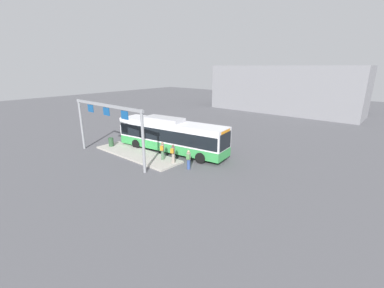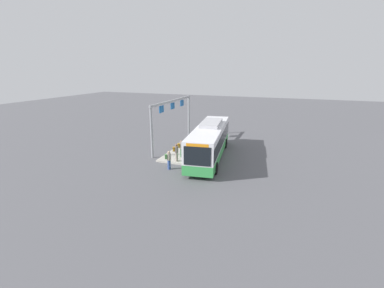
% 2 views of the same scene
% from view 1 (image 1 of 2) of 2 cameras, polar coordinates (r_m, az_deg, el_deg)
% --- Properties ---
extents(ground_plane, '(120.00, 120.00, 0.00)m').
position_cam_1_polar(ground_plane, '(26.29, -4.52, -1.71)').
color(ground_plane, '#56565B').
extents(platform_curb, '(10.00, 2.80, 0.16)m').
position_cam_1_polar(platform_curb, '(25.83, -12.18, -2.21)').
color(platform_curb, '#B2ADA3').
rests_on(platform_curb, ground).
extents(bus_main, '(12.10, 4.08, 3.46)m').
position_cam_1_polar(bus_main, '(25.77, -4.63, 2.11)').
color(bus_main, green).
rests_on(bus_main, ground).
extents(person_boarding, '(0.53, 0.61, 1.67)m').
position_cam_1_polar(person_boarding, '(21.56, -0.78, -3.40)').
color(person_boarding, '#334C8C').
rests_on(person_boarding, ground).
extents(person_waiting_near, '(0.50, 0.60, 1.67)m').
position_cam_1_polar(person_waiting_near, '(22.59, -4.22, -2.05)').
color(person_waiting_near, gray).
rests_on(person_waiting_near, platform_curb).
extents(person_waiting_mid, '(0.54, 0.61, 1.67)m').
position_cam_1_polar(person_waiting_mid, '(23.43, -6.58, -1.42)').
color(person_waiting_mid, '#476B4C').
rests_on(person_waiting_mid, platform_curb).
extents(platform_sign_gantry, '(10.25, 0.24, 5.20)m').
position_cam_1_polar(platform_sign_gantry, '(24.38, -18.32, 5.25)').
color(platform_sign_gantry, gray).
rests_on(platform_sign_gantry, ground).
extents(station_building, '(26.89, 8.00, 8.46)m').
position_cam_1_polar(station_building, '(51.85, 19.61, 11.40)').
color(station_building, gray).
rests_on(station_building, ground).
extents(trash_bin, '(0.52, 0.52, 0.90)m').
position_cam_1_polar(trash_bin, '(28.72, -17.53, 0.43)').
color(trash_bin, '#2D5133').
rests_on(trash_bin, platform_curb).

